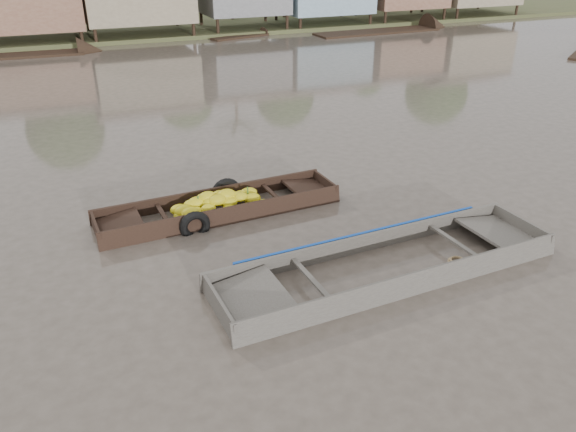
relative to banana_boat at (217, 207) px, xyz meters
name	(u,v)px	position (x,y,z in m)	size (l,w,h in m)	color
ground	(265,272)	(0.14, -2.86, -0.17)	(120.00, 120.00, 0.00)	#4A4239
banana_boat	(217,207)	(0.00, 0.00, 0.00)	(5.86, 1.68, 0.81)	black
viewer_boat	(387,269)	(2.38, -3.75, -0.12)	(7.16, 2.15, 0.57)	#423D37
distant_boats	(240,47)	(7.57, 21.11, -0.22)	(46.38, 15.41, 0.35)	black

